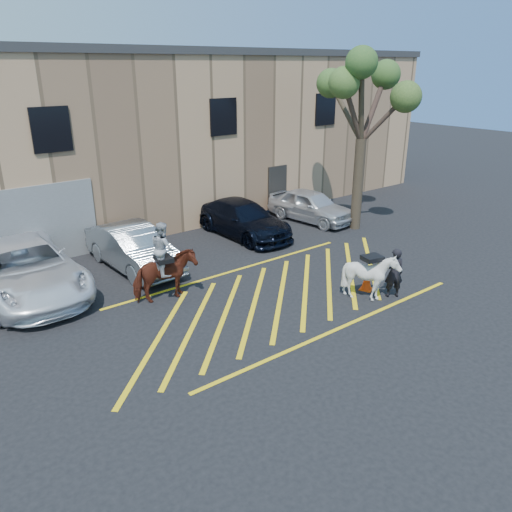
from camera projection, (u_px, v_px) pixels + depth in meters
ground at (274, 293)px, 15.52m from camera, size 90.00×90.00×0.00m
car_white_pickup at (26, 269)px, 15.21m from camera, size 2.73×5.87×1.63m
car_silver_sedan at (133, 248)px, 17.14m from camera, size 1.78×4.59×1.49m
car_blue_suv at (243, 219)px, 20.50m from camera, size 2.06×4.89×1.41m
car_white_suv at (311, 206)px, 22.40m from camera, size 2.19×4.33×1.41m
handler at (394, 273)px, 15.01m from camera, size 0.68×0.62×1.56m
warehouse at (108, 134)px, 23.01m from camera, size 32.42×10.20×7.30m
hatching_zone at (281, 296)px, 15.30m from camera, size 12.60×5.12×0.01m
mounted_bay at (164, 270)px, 14.70m from camera, size 1.95×1.10×2.44m
saddled_white at (371, 276)px, 14.82m from camera, size 1.48×1.59×1.50m
traffic_cone at (367, 279)px, 15.61m from camera, size 0.50×0.50×0.73m
tree at (365, 90)px, 19.60m from camera, size 3.99×4.37×7.31m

